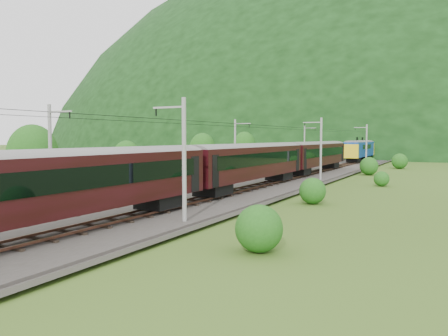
% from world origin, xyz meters
% --- Properties ---
extents(ground, '(600.00, 600.00, 0.00)m').
position_xyz_m(ground, '(0.00, 0.00, 0.00)').
color(ground, '#365019').
rests_on(ground, ground).
extents(railbed, '(14.00, 220.00, 0.30)m').
position_xyz_m(railbed, '(0.00, 10.00, 0.15)').
color(railbed, '#38332D').
rests_on(railbed, ground).
extents(track_left, '(2.40, 220.00, 0.27)m').
position_xyz_m(track_left, '(-2.40, 10.00, 0.37)').
color(track_left, brown).
rests_on(track_left, railbed).
extents(track_right, '(2.40, 220.00, 0.27)m').
position_xyz_m(track_right, '(2.40, 10.00, 0.37)').
color(track_right, brown).
rests_on(track_right, railbed).
extents(catenary_left, '(2.54, 192.28, 8.00)m').
position_xyz_m(catenary_left, '(-6.12, 32.00, 4.50)').
color(catenary_left, gray).
rests_on(catenary_left, railbed).
extents(catenary_right, '(2.54, 192.28, 8.00)m').
position_xyz_m(catenary_right, '(6.12, 32.00, 4.50)').
color(catenary_right, gray).
rests_on(catenary_right, railbed).
extents(overhead_wires, '(4.83, 198.00, 0.03)m').
position_xyz_m(overhead_wires, '(0.00, 10.00, 7.10)').
color(overhead_wires, black).
rests_on(overhead_wires, ground).
extents(mountain_main, '(504.00, 360.00, 244.00)m').
position_xyz_m(mountain_main, '(0.00, 260.00, 0.00)').
color(mountain_main, black).
rests_on(mountain_main, ground).
extents(mountain_ridge, '(336.00, 280.00, 132.00)m').
position_xyz_m(mountain_ridge, '(-120.00, 300.00, 0.00)').
color(mountain_ridge, black).
rests_on(mountain_ridge, ground).
extents(train, '(3.20, 153.44, 5.58)m').
position_xyz_m(train, '(2.40, 6.28, 3.76)').
color(train, black).
rests_on(train, ground).
extents(hazard_post_near, '(0.16, 0.16, 1.49)m').
position_xyz_m(hazard_post_near, '(-0.01, 48.12, 1.04)').
color(hazard_post_near, red).
rests_on(hazard_post_near, railbed).
extents(hazard_post_far, '(0.17, 0.17, 1.62)m').
position_xyz_m(hazard_post_far, '(0.59, 43.73, 1.11)').
color(hazard_post_far, red).
rests_on(hazard_post_far, railbed).
extents(signal, '(0.21, 0.21, 1.91)m').
position_xyz_m(signal, '(-3.05, 52.34, 1.42)').
color(signal, black).
rests_on(signal, railbed).
extents(vegetation_left, '(13.98, 147.24, 7.06)m').
position_xyz_m(vegetation_left, '(-14.69, 23.52, 2.72)').
color(vegetation_left, '#205516').
rests_on(vegetation_left, ground).
extents(vegetation_right, '(6.75, 106.57, 2.55)m').
position_xyz_m(vegetation_right, '(12.12, 20.64, 1.13)').
color(vegetation_right, '#205516').
rests_on(vegetation_right, ground).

